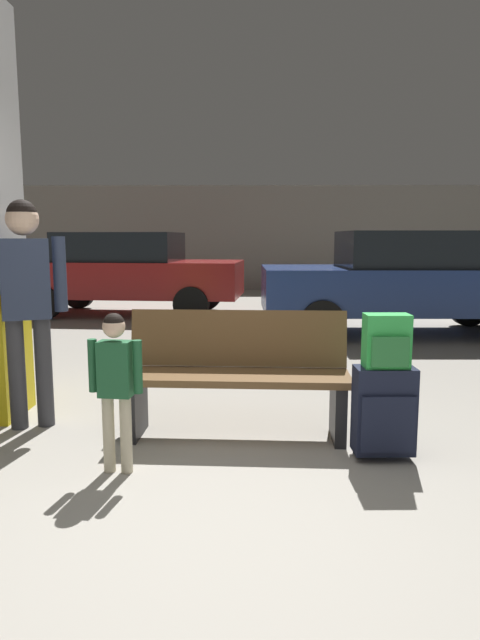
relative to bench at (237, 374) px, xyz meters
The scene contains 9 objects.
ground_plane 2.66m from the bench, 92.33° to the left, with size 18.00×18.00×0.10m, color gray.
garage_back_wall 11.52m from the bench, 90.53° to the left, with size 18.00×0.12×2.80m, color gray.
bench is the anchor object (origin of this frame).
suitcase 1.06m from the bench, 26.23° to the right, with size 0.39×0.24×0.60m.
backpack_bright 1.11m from the bench, 26.25° to the right, with size 0.28×0.20×0.34m.
child 1.00m from the bench, 136.20° to the right, with size 0.33×0.21×0.98m.
adult 1.66m from the bench, behind, with size 0.55×0.31×1.69m.
parked_car_far 6.78m from the bench, 108.23° to the left, with size 4.23×2.08×1.51m.
parked_car_near 4.94m from the bench, 60.63° to the left, with size 4.12×1.83×1.51m.
Camera 1 is at (0.17, -2.56, 1.42)m, focal length 31.60 mm.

